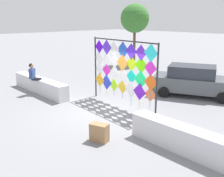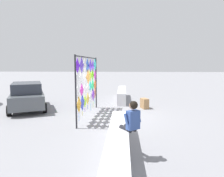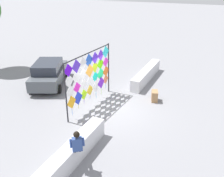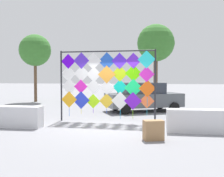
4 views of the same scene
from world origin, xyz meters
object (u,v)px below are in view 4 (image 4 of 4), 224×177
Objects in this scene: kite_display_rack at (107,79)px; parked_car at (143,97)px; cardboard_box_large at (153,130)px; tree_broadleaf at (157,43)px; tree_palm_like at (35,50)px.

kite_display_rack is 0.93× the size of parked_car.
tree_broadleaf reaches higher than cardboard_box_large.
tree_palm_like is at bearing 129.27° from kite_display_rack.
kite_display_rack is at bearing -109.38° from parked_car.
tree_broadleaf is (2.10, 9.92, 2.58)m from kite_display_rack.
cardboard_box_large is (0.60, -6.87, -0.50)m from parked_car.
kite_display_rack is at bearing 122.69° from cardboard_box_large.
cardboard_box_large is 0.10× the size of tree_broadleaf.
tree_broadleaf reaches higher than kite_display_rack.
parked_car is 7.10m from tree_broadleaf.
tree_broadleaf is 9.20m from tree_palm_like.
kite_display_rack is 6.80× the size of cardboard_box_large.
tree_palm_like is at bearing -171.34° from tree_broadleaf.
kite_display_rack is 3.91m from cardboard_box_large.
parked_car is at bearing 70.62° from kite_display_rack.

